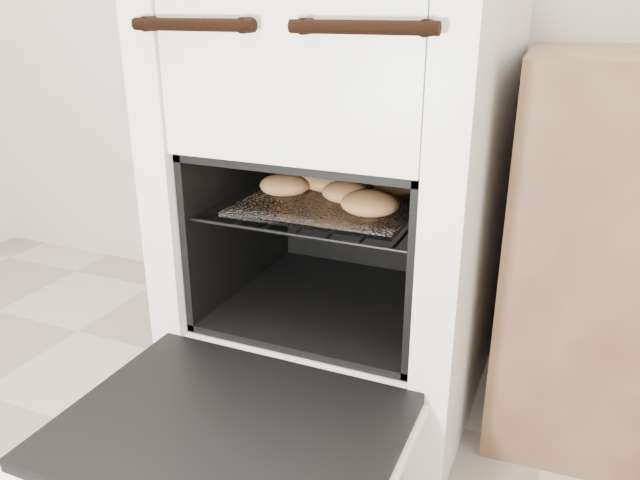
{
  "coord_description": "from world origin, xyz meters",
  "views": [
    {
      "loc": [
        0.66,
        -0.19,
        0.92
      ],
      "look_at": [
        0.16,
        0.97,
        0.44
      ],
      "focal_mm": 35.0,
      "sensor_mm": 36.0,
      "label": 1
    }
  ],
  "objects": [
    {
      "name": "stove",
      "position": [
        0.16,
        1.13,
        0.5
      ],
      "size": [
        0.67,
        0.74,
        1.02
      ],
      "color": "white",
      "rests_on": "ground"
    },
    {
      "name": "foil_sheet",
      "position": [
        0.16,
        1.03,
        0.51
      ],
      "size": [
        0.38,
        0.33,
        0.01
      ],
      "primitive_type": "cube",
      "color": "white",
      "rests_on": "oven_rack"
    },
    {
      "name": "oven_rack",
      "position": [
        0.16,
        1.06,
        0.5
      ],
      "size": [
        0.49,
        0.47,
        0.01
      ],
      "color": "black",
      "rests_on": "stove"
    },
    {
      "name": "oven_door",
      "position": [
        0.16,
        0.57,
        0.22
      ],
      "size": [
        0.6,
        0.47,
        0.04
      ],
      "color": "black",
      "rests_on": "stove"
    },
    {
      "name": "baked_rolls",
      "position": [
        0.15,
        1.07,
        0.54
      ],
      "size": [
        0.37,
        0.32,
        0.05
      ],
      "color": "#B68048",
      "rests_on": "foil_sheet"
    }
  ]
}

